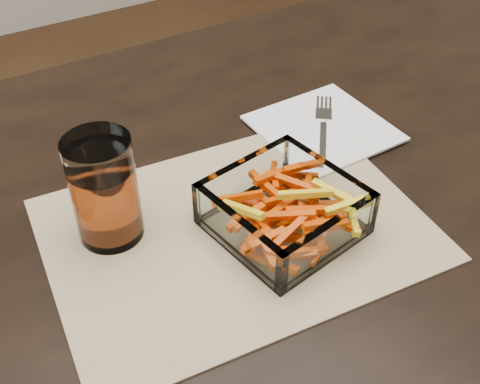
{
  "coord_description": "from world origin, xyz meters",
  "views": [
    {
      "loc": [
        -0.36,
        -0.51,
        1.27
      ],
      "look_at": [
        -0.07,
        -0.03,
        0.78
      ],
      "focal_mm": 45.0,
      "sensor_mm": 36.0,
      "label": 1
    }
  ],
  "objects_px": {
    "dining_table": "(272,225)",
    "glass_bowl": "(284,212)",
    "fork": "(323,127)",
    "tumbler": "(105,193)"
  },
  "relations": [
    {
      "from": "dining_table",
      "to": "glass_bowl",
      "type": "relative_size",
      "value": 8.86
    },
    {
      "from": "glass_bowl",
      "to": "fork",
      "type": "xyz_separation_m",
      "value": [
        0.17,
        0.14,
        -0.02
      ]
    },
    {
      "from": "dining_table",
      "to": "glass_bowl",
      "type": "bearing_deg",
      "value": -117.0
    },
    {
      "from": "dining_table",
      "to": "tumbler",
      "type": "xyz_separation_m",
      "value": [
        -0.23,
        0.01,
        0.15
      ]
    },
    {
      "from": "dining_table",
      "to": "tumbler",
      "type": "height_order",
      "value": "tumbler"
    },
    {
      "from": "glass_bowl",
      "to": "fork",
      "type": "distance_m",
      "value": 0.22
    },
    {
      "from": "glass_bowl",
      "to": "tumbler",
      "type": "distance_m",
      "value": 0.21
    },
    {
      "from": "glass_bowl",
      "to": "dining_table",
      "type": "bearing_deg",
      "value": 63.0
    },
    {
      "from": "dining_table",
      "to": "fork",
      "type": "xyz_separation_m",
      "value": [
        0.12,
        0.06,
        0.1
      ]
    },
    {
      "from": "tumbler",
      "to": "glass_bowl",
      "type": "bearing_deg",
      "value": -28.09
    }
  ]
}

